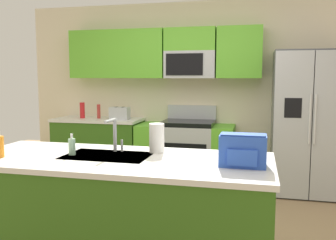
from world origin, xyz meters
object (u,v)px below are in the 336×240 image
Objects in this scene: refrigerator at (308,123)px; toaster at (120,113)px; range_oven at (186,153)px; sink_faucet at (114,132)px; bottle_red at (82,110)px; paper_towel_roll at (157,138)px; backpack at (243,150)px; soap_dispenser at (72,146)px; pepper_mill at (99,111)px.

refrigerator is 2.60m from toaster.
range_oven is 2.37m from sink_faucet.
paper_towel_roll is at bearing -51.10° from bottle_red.
sink_faucet is 0.88× the size of backpack.
range_oven reaches higher than soap_dispenser.
sink_faucet is (0.81, -2.23, 0.08)m from toaster.
sink_faucet is at bearing -128.97° from refrigerator.
bottle_red is (-3.21, 0.05, 0.09)m from refrigerator.
range_oven is at bearing 109.45° from backpack.
sink_faucet is 0.35m from paper_towel_roll.
soap_dispenser is (0.87, -2.46, -0.04)m from pepper_mill.
pepper_mill is (-2.95, 0.07, 0.08)m from refrigerator.
refrigerator is at bearing 49.09° from soap_dispenser.
refrigerator reaches higher than paper_towel_roll.
soap_dispenser is at bearing -65.12° from bottle_red.
range_oven is 5.67× the size of paper_towel_roll.
bottle_red is 0.83× the size of sink_faucet.
sink_faucet reaches higher than toaster.
sink_faucet is 1.17× the size of paper_towel_roll.
bottle_red is 2.81m from paper_towel_roll.
bottle_red is at bearing -175.76° from pepper_mill.
sink_faucet reaches higher than backpack.
paper_towel_roll is (-1.44, -2.14, 0.09)m from refrigerator.
paper_towel_roll reaches higher than soap_dispenser.
soap_dispenser is (0.52, -2.41, -0.02)m from toaster.
refrigerator is 2.58m from paper_towel_roll.
toaster is 2.47m from soap_dispenser.
refrigerator is 3.17m from soap_dispenser.
pepper_mill is 2.67m from paper_towel_roll.
soap_dispenser is at bearing -147.18° from sink_faucet.
sink_faucet reaches higher than bottle_red.
toaster is (-2.59, 0.02, 0.07)m from refrigerator.
refrigerator reaches higher than bottle_red.
backpack is (2.22, -2.52, 0.01)m from pepper_mill.
soap_dispenser is (-0.45, -2.46, 0.53)m from range_oven.
pepper_mill is 0.87× the size of paper_towel_roll.
refrigerator reaches higher than pepper_mill.
pepper_mill is 0.26m from bottle_red.
refrigerator reaches higher than sink_faucet.
refrigerator is at bearing -2.54° from range_oven.
sink_faucet is at bearing -70.00° from toaster.
toaster is at bearing -176.91° from range_oven.
sink_faucet is (1.16, -2.28, 0.06)m from pepper_mill.
backpack is (1.05, -0.24, -0.05)m from sink_faucet.
paper_towel_roll reaches higher than range_oven.
pepper_mill is 0.65× the size of backpack.
backpack is (1.86, -2.47, 0.03)m from toaster.
bottle_red is at bearing -179.22° from range_oven.
toaster is 1.65× the size of soap_dispenser.
range_oven is at bearing 177.46° from refrigerator.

